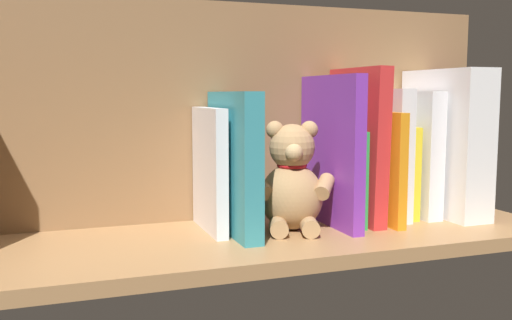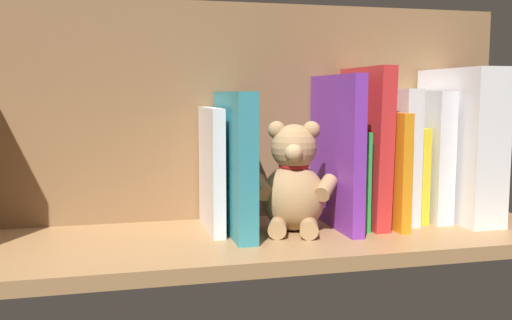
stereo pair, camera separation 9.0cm
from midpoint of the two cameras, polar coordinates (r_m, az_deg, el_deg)
The scene contains 14 objects.
ground_plane at distance 92.87cm, azimuth 2.82°, elevation -8.02°, with size 101.33×31.64×2.20cm, color #A87A4C.
shelf_back_panel at distance 102.99cm, azimuth 0.70°, elevation 4.84°, with size 101.33×1.50×38.34cm, color olive.
book_0 at distance 114.68cm, azimuth 23.35°, elevation 0.93°, with size 2.59×15.32×24.17cm, color purple.
dictionary_thick_white at distance 109.63cm, azimuth 21.88°, elevation 1.44°, with size 6.30×19.58×26.75cm, color white.
book_1 at distance 108.56cm, azimuth 18.75°, elevation 0.46°, with size 3.13×15.22×22.79cm, color silver.
book_2 at distance 107.77cm, azimuth 17.10°, elevation -1.20°, with size 1.49×14.03×16.52cm, color yellow.
book_3 at distance 105.28cm, azimuth 15.92°, elevation 0.50°, with size 2.89×15.35×23.21cm, color silver.
book_4 at distance 102.43cm, azimuth 14.85°, elevation -0.74°, with size 1.70×18.89×19.30cm, color orange.
book_5 at distance 101.22cm, azimuth 13.25°, elevation 1.37°, with size 2.56×17.56×26.83cm, color red.
book_6 at distance 100.90cm, azimuth 11.54°, elevation -1.64°, with size 1.71×16.68×16.21cm, color green.
book_7 at distance 97.66cm, azimuth 10.58°, elevation 0.85°, with size 2.07×20.09×25.47cm, color purple.
teddy_bear at distance 93.57cm, azimuth 6.54°, elevation -2.30°, with size 13.90×13.58×17.99cm.
book_8 at distance 91.92cm, azimuth 0.67°, elevation -0.26°, with size 3.08×20.27×22.70cm, color teal.
book_9 at distance 93.74cm, azimuth -1.72°, elevation -0.92°, with size 1.96×15.23×20.13cm, color silver.
Camera 2 is at (21.60, 87.36, 22.28)cm, focal length 40.16 mm.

